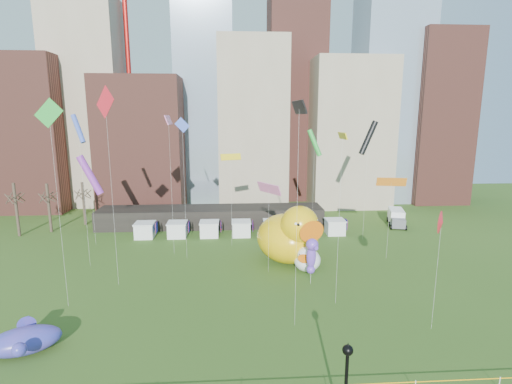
{
  "coord_description": "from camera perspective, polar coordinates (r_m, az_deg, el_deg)",
  "views": [
    {
      "loc": [
        -0.28,
        -22.46,
        18.56
      ],
      "look_at": [
        1.77,
        10.78,
        12.0
      ],
      "focal_mm": 27.0,
      "sensor_mm": 36.0,
      "label": 1
    }
  ],
  "objects": [
    {
      "name": "kite_2",
      "position": [
        59.29,
        16.3,
        7.7
      ],
      "size": [
        3.08,
        1.67,
        17.98
      ],
      "color": "silver",
      "rests_on": "ground"
    },
    {
      "name": "kite_4",
      "position": [
        54.37,
        -3.75,
        5.14
      ],
      "size": [
        2.95,
        1.42,
        13.42
      ],
      "color": "silver",
      "rests_on": "ground"
    },
    {
      "name": "kite_0",
      "position": [
        43.16,
        -21.41,
        11.9
      ],
      "size": [
        2.51,
        2.26,
        21.67
      ],
      "color": "silver",
      "rests_on": "ground"
    },
    {
      "name": "kite_5",
      "position": [
        49.47,
        -10.86,
        8.95
      ],
      "size": [
        1.91,
        0.17,
        18.46
      ],
      "color": "silver",
      "rests_on": "ground"
    },
    {
      "name": "pavilion",
      "position": [
        66.76,
        -6.62,
        -3.65
      ],
      "size": [
        38.0,
        6.0,
        3.2
      ],
      "primitive_type": "cube",
      "color": "black",
      "rests_on": "ground"
    },
    {
      "name": "kite_8",
      "position": [
        35.99,
        25.78,
        -4.09
      ],
      "size": [
        1.31,
        1.67,
        10.76
      ],
      "color": "silver",
      "rests_on": "ground"
    },
    {
      "name": "bare_trees",
      "position": [
        71.23,
        -28.26,
        -1.99
      ],
      "size": [
        8.44,
        6.44,
        8.5
      ],
      "color": "#382B21",
      "rests_on": "ground"
    },
    {
      "name": "kite_13",
      "position": [
        50.5,
        -24.84,
        8.47
      ],
      "size": [
        1.98,
        1.62,
        18.83
      ],
      "color": "silver",
      "rests_on": "ground"
    },
    {
      "name": "kite_12",
      "position": [
        36.88,
        12.71,
        7.78
      ],
      "size": [
        0.42,
        2.07,
        17.11
      ],
      "color": "silver",
      "rests_on": "ground"
    },
    {
      "name": "kite_6",
      "position": [
        52.13,
        19.43,
        1.4
      ],
      "size": [
        3.75,
        1.17,
        10.9
      ],
      "color": "silver",
      "rests_on": "ground"
    },
    {
      "name": "big_duck",
      "position": [
        49.47,
        5.02,
        -6.44
      ],
      "size": [
        10.44,
        11.4,
        7.95
      ],
      "rotation": [
        0.0,
        0.0,
        0.41
      ],
      "color": "#EDB50C",
      "rests_on": "ground"
    },
    {
      "name": "kite_1",
      "position": [
        51.57,
        -12.84,
        10.28
      ],
      "size": [
        0.63,
        4.01,
        18.71
      ],
      "color": "silver",
      "rests_on": "ground"
    },
    {
      "name": "kite_9",
      "position": [
        44.92,
        1.93,
        0.5
      ],
      "size": [
        2.59,
        3.66,
        10.9
      ],
      "color": "silver",
      "rests_on": "ground"
    },
    {
      "name": "seahorse_purple",
      "position": [
        43.65,
        8.22,
        -8.96
      ],
      "size": [
        1.65,
        1.92,
        5.34
      ],
      "rotation": [
        0.0,
        0.0,
        0.23
      ],
      "color": "silver",
      "rests_on": "ground"
    },
    {
      "name": "kite_3",
      "position": [
        54.49,
        8.67,
        7.19
      ],
      "size": [
        2.23,
        1.75,
        16.84
      ],
      "color": "silver",
      "rests_on": "ground"
    },
    {
      "name": "seahorse_green",
      "position": [
        47.35,
        6.58,
        -6.71
      ],
      "size": [
        1.42,
        1.7,
        5.66
      ],
      "rotation": [
        0.0,
        0.0,
        -0.14
      ],
      "color": "silver",
      "rests_on": "ground"
    },
    {
      "name": "skyline",
      "position": [
        83.61,
        -1.84,
        13.11
      ],
      "size": [
        101.0,
        23.0,
        68.0
      ],
      "color": "brown",
      "rests_on": "ground"
    },
    {
      "name": "small_duck",
      "position": [
        47.73,
        7.56,
        -9.81
      ],
      "size": [
        4.39,
        4.88,
        3.41
      ],
      "rotation": [
        0.0,
        0.0,
        -0.37
      ],
      "color": "white",
      "rests_on": "ground"
    },
    {
      "name": "whale_inflatable",
      "position": [
        37.74,
        -31.07,
        -18.14
      ],
      "size": [
        6.1,
        6.77,
        2.39
      ],
      "rotation": [
        0.0,
        0.0,
        0.38
      ],
      "color": "#593EAA",
      "rests_on": "ground"
    },
    {
      "name": "kite_11",
      "position": [
        39.99,
        -28.3,
        9.69
      ],
      "size": [
        2.7,
        0.25,
        20.21
      ],
      "color": "silver",
      "rests_on": "ground"
    },
    {
      "name": "box_truck",
      "position": [
        71.08,
        20.08,
        -3.55
      ],
      "size": [
        3.89,
        6.64,
        2.66
      ],
      "rotation": [
        0.0,
        0.0,
        -0.27
      ],
      "color": "white",
      "rests_on": "ground"
    },
    {
      "name": "vendor_tents",
      "position": [
        61.02,
        -2.17,
        -5.48
      ],
      "size": [
        33.24,
        2.8,
        2.4
      ],
      "color": "white",
      "rests_on": "ground"
    },
    {
      "name": "kite_7",
      "position": [
        59.85,
        -23.37,
        2.3
      ],
      "size": [
        3.45,
        1.0,
        13.25
      ],
      "color": "silver",
      "rests_on": "ground"
    },
    {
      "name": "kite_10",
      "position": [
        32.03,
        6.42,
        12.2
      ],
      "size": [
        0.75,
        3.65,
        19.84
      ],
      "color": "silver",
      "rests_on": "ground"
    },
    {
      "name": "lamppost",
      "position": [
        25.17,
        13.23,
        -25.44
      ],
      "size": [
        0.63,
        0.63,
        6.02
      ],
      "color": "black",
      "rests_on": "footpath"
    }
  ]
}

